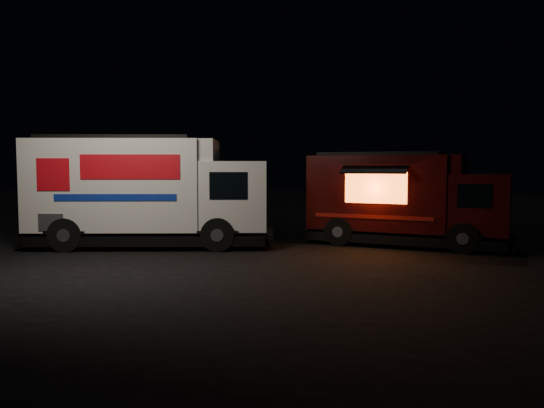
{
  "coord_description": "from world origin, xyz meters",
  "views": [
    {
      "loc": [
        5.93,
        -13.78,
        2.48
      ],
      "look_at": [
        0.58,
        2.0,
        1.31
      ],
      "focal_mm": 35.0,
      "sensor_mm": 36.0,
      "label": 1
    }
  ],
  "objects": [
    {
      "name": "white_truck",
      "position": [
        -2.94,
        0.68,
        1.71
      ],
      "size": [
        7.99,
        4.96,
        3.43
      ],
      "primitive_type": null,
      "rotation": [
        0.0,
        0.0,
        0.34
      ],
      "color": "silver",
      "rests_on": "ground"
    },
    {
      "name": "red_truck",
      "position": [
        4.63,
        3.42,
        1.47
      ],
      "size": [
        6.55,
        3.03,
        2.95
      ],
      "primitive_type": null,
      "rotation": [
        0.0,
        0.0,
        -0.11
      ],
      "color": "#35090A",
      "rests_on": "ground"
    },
    {
      "name": "ground",
      "position": [
        0.0,
        0.0,
        0.0
      ],
      "size": [
        80.0,
        80.0,
        0.0
      ],
      "primitive_type": "plane",
      "color": "black",
      "rests_on": "ground"
    }
  ]
}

